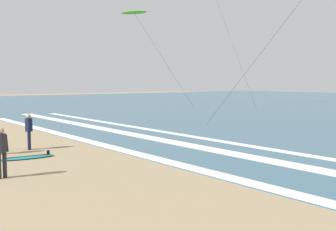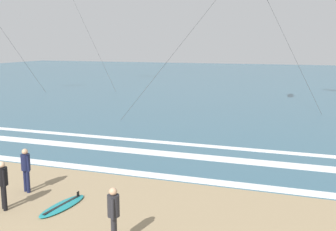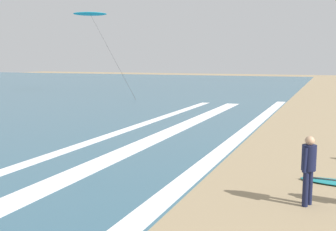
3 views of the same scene
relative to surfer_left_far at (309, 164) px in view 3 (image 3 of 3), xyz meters
name	(u,v)px [view 3 (image 3 of 3)]	position (x,y,z in m)	size (l,w,h in m)	color
wave_foam_shoreline	(212,159)	(3.41, 3.17, -0.94)	(39.68, 0.64, 0.01)	white
wave_foam_mid_break	(81,171)	(0.46, 6.35, -0.94)	(39.93, 0.92, 0.01)	white
wave_foam_outer_break	(33,161)	(0.89, 8.45, -0.94)	(38.96, 0.57, 0.01)	white
surfer_left_far	(309,164)	(0.00, 0.00, 0.00)	(0.50, 0.32, 1.60)	#141938
kite_cyan_low_near	(90,14)	(24.95, 21.41, 6.61)	(5.50, 8.56, 7.83)	#23A8C6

